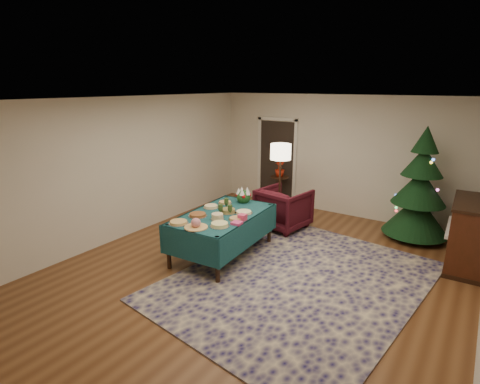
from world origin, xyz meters
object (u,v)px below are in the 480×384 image
Objects in this scene: side_table at (279,192)px; piano at (469,235)px; floor_lamp at (281,157)px; christmas_tree at (419,190)px; buffet_table at (223,222)px; armchair at (284,206)px; gift_box at (242,217)px; potted_plant at (280,172)px.

piano is (4.03, -1.05, 0.17)m from side_table.
floor_lamp is 1.64m from side_table.
floor_lamp reaches higher than piano.
side_table is 3.18m from christmas_tree.
buffet_table is 1.53× the size of piano.
christmas_tree reaches higher than piano.
armchair is at bearing -177.73° from piano.
gift_box is at bearing -8.96° from buffet_table.
floor_lamp is at bearing 99.89° from gift_box.
buffet_table is 0.92× the size of christmas_tree.
christmas_tree is at bearing 51.37° from gift_box.
christmas_tree is (3.11, -0.23, 0.10)m from potted_plant.
christmas_tree is (2.67, 2.69, 0.37)m from buffet_table.
potted_plant is at bearing 106.83° from gift_box.
gift_box is at bearing -80.11° from floor_lamp.
side_table is at bearing -48.90° from armchair.
piano is at bearing 31.89° from gift_box.
armchair is (0.29, 1.74, -0.14)m from buffet_table.
side_table reaches higher than buffet_table.
floor_lamp is 1.35m from potted_plant.
buffet_table is at bearing 89.84° from armchair.
piano is (3.59, 1.87, -0.06)m from buffet_table.
buffet_table is 2.61× the size of side_table.
piano reaches higher than side_table.
christmas_tree reaches higher than potted_plant.
potted_plant is at bearing 165.46° from piano.
buffet_table is 0.51m from gift_box.
christmas_tree is at bearing 138.41° from piano.
piano is at bearing -14.54° from potted_plant.
buffet_table is 2.96m from potted_plant.
gift_box is 0.07× the size of floor_lamp.
side_table is at bearing 175.79° from christmas_tree.
side_table is (-0.44, 2.92, -0.23)m from buffet_table.
piano is (3.13, 1.95, -0.26)m from gift_box.
gift_box reaches higher than buffet_table.
floor_lamp reaches higher than side_table.
floor_lamp is at bearing -179.54° from piano.
christmas_tree reaches higher than buffet_table.
buffet_table is 4.05m from piano.
buffet_table is at bearing -81.37° from potted_plant.
potted_plant is at bearing 0.00° from side_table.
floor_lamp is 2.25× the size of side_table.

